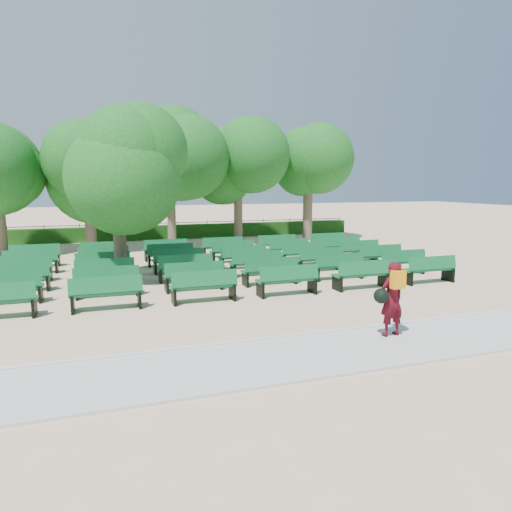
{
  "coord_description": "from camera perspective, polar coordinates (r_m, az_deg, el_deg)",
  "views": [
    {
      "loc": [
        -3.76,
        -15.54,
        3.55
      ],
      "look_at": [
        1.21,
        -1.0,
        1.1
      ],
      "focal_mm": 32.0,
      "sensor_mm": 36.0,
      "label": 1
    }
  ],
  "objects": [
    {
      "name": "ground",
      "position": [
        16.38,
        -5.14,
        -3.5
      ],
      "size": [
        120.0,
        120.0,
        0.0
      ],
      "primitive_type": "plane",
      "color": "beige"
    },
    {
      "name": "paving",
      "position": [
        9.63,
        5.64,
        -12.42
      ],
      "size": [
        30.0,
        2.2,
        0.06
      ],
      "primitive_type": "cube",
      "color": "beige",
      "rests_on": "ground"
    },
    {
      "name": "curb",
      "position": [
        10.62,
        3.04,
        -10.2
      ],
      "size": [
        30.0,
        0.12,
        0.1
      ],
      "primitive_type": "cube",
      "color": "silver",
      "rests_on": "ground"
    },
    {
      "name": "hedge",
      "position": [
        29.94,
        -11.55,
        2.93
      ],
      "size": [
        26.0,
        0.7,
        0.9
      ],
      "primitive_type": "cube",
      "color": "#1B4B13",
      "rests_on": "ground"
    },
    {
      "name": "fence",
      "position": [
        30.39,
        -11.62,
        2.16
      ],
      "size": [
        26.0,
        0.1,
        1.02
      ],
      "primitive_type": null,
      "color": "black",
      "rests_on": "ground"
    },
    {
      "name": "tree_line",
      "position": [
        26.06,
        -10.38,
        1.08
      ],
      "size": [
        21.8,
        6.8,
        7.04
      ],
      "primitive_type": null,
      "color": "#1C671F",
      "rests_on": "ground"
    },
    {
      "name": "bench_array",
      "position": [
        18.13,
        -5.15,
        -1.94
      ],
      "size": [
        2.02,
        0.77,
        1.25
      ],
      "rotation": [
        0.0,
        0.0,
        -0.08
      ],
      "color": "#116431",
      "rests_on": "ground"
    },
    {
      "name": "tree_among",
      "position": [
        17.29,
        -17.04,
        10.29
      ],
      "size": [
        4.08,
        4.08,
        5.9
      ],
      "color": "brown",
      "rests_on": "ground"
    },
    {
      "name": "person",
      "position": [
        10.92,
        16.54,
        -5.07
      ],
      "size": [
        0.83,
        0.52,
        1.73
      ],
      "rotation": [
        0.0,
        0.0,
        3.25
      ],
      "color": "#450913",
      "rests_on": "ground"
    }
  ]
}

